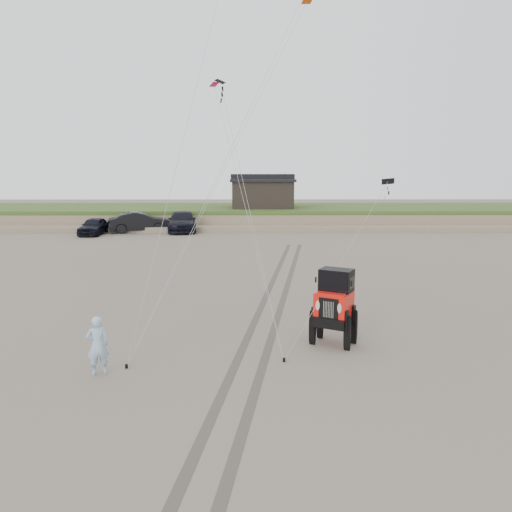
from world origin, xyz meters
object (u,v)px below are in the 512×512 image
Objects in this scene: cabin at (263,192)px; truck_a at (94,226)px; truck_c at (182,222)px; jeep at (334,315)px; truck_b at (140,222)px; man at (98,345)px.

cabin is 16.97m from truck_a.
truck_c is 1.17× the size of jeep.
truck_b reaches higher than man.
truck_b is at bearing 141.54° from jeep.
cabin is 3.91× the size of man.
cabin reaches higher than truck_a.
truck_a is 0.81× the size of truck_b.
cabin reaches higher than truck_c.
truck_c is (7.22, 2.37, 0.15)m from truck_a.
truck_b is 31.73m from jeep.
jeep is at bearing -172.56° from truck_b.
truck_a is 2.65× the size of man.
truck_a is 0.71× the size of truck_c.
cabin reaches higher than man.
jeep reaches higher than truck_c.
man is (2.14, -32.02, -0.07)m from truck_c.
truck_b is at bearing -99.78° from man.
truck_b reaches higher than truck_c.
truck_c is (3.68, 0.59, -0.00)m from truck_b.
cabin is at bearing 31.58° from truck_a.
truck_c is 3.72× the size of man.
jeep is at bearing 178.53° from man.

